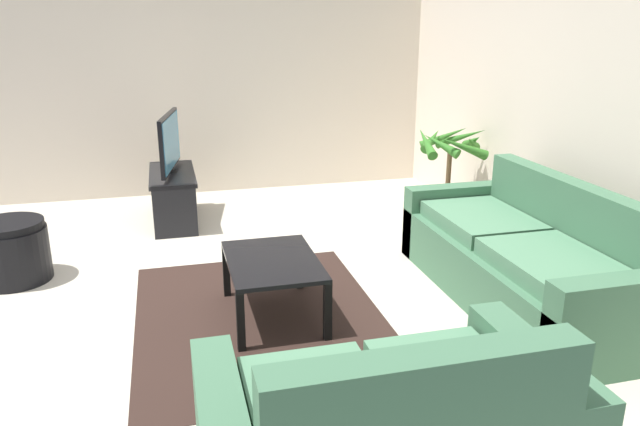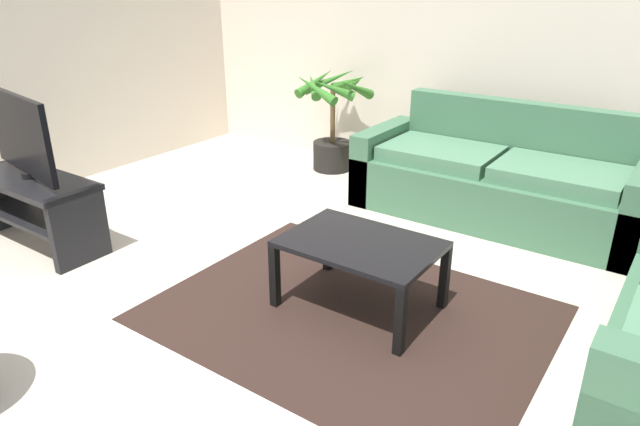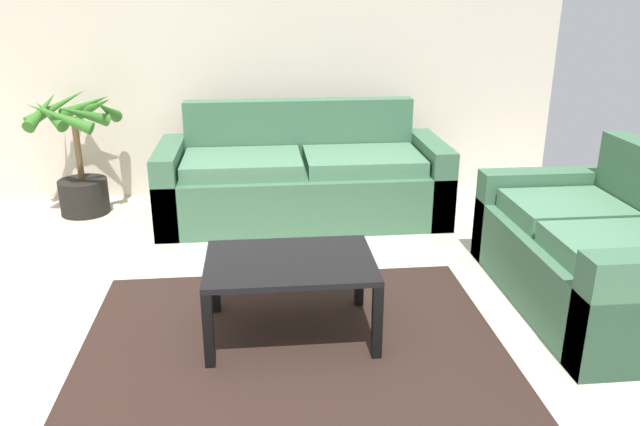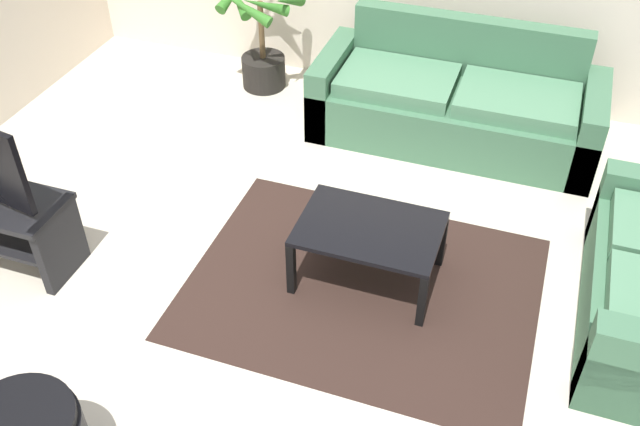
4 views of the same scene
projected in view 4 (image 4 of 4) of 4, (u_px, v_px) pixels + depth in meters
The scene contains 5 objects.
ground_plane at pixel (273, 308), 4.47m from camera, with size 6.60×6.60×0.00m, color beige.
couch_main at pixel (456, 104), 5.77m from camera, with size 2.25×0.90×0.90m.
coffee_table at pixel (369, 234), 4.45m from camera, with size 0.88×0.61×0.43m.
area_rug at pixel (362, 287), 4.61m from camera, with size 2.20×1.70×0.01m, color black.
potted_palm at pixel (262, 37), 6.31m from camera, with size 0.75×0.75×1.00m.
Camera 4 is at (1.28, -2.79, 3.32)m, focal length 40.26 mm.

